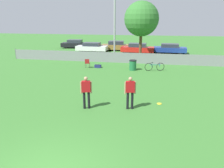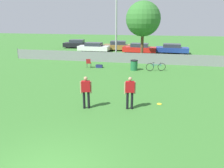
{
  "view_description": "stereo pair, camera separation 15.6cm",
  "coord_description": "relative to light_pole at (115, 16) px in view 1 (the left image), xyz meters",
  "views": [
    {
      "loc": [
        2.95,
        -4.79,
        4.49
      ],
      "look_at": [
        0.67,
        6.53,
        1.05
      ],
      "focal_mm": 35.0,
      "sensor_mm": 36.0,
      "label": 1
    },
    {
      "loc": [
        3.11,
        -4.76,
        4.49
      ],
      "look_at": [
        0.67,
        6.53,
        1.05
      ],
      "focal_mm": 35.0,
      "sensor_mm": 36.0,
      "label": 2
    }
  ],
  "objects": [
    {
      "name": "parked_car_blue",
      "position": [
        6.5,
        6.02,
        -4.17
      ],
      "size": [
        4.44,
        2.01,
        1.3
      ],
      "rotation": [
        0.0,
        0.0,
        -0.04
      ],
      "color": "black",
      "rests_on": "ground_plane"
    },
    {
      "name": "parked_car_dark",
      "position": [
        -8.19,
        8.94,
        -4.17
      ],
      "size": [
        4.39,
        2.25,
        1.33
      ],
      "rotation": [
        0.0,
        0.0,
        0.11
      ],
      "color": "black",
      "rests_on": "ground_plane"
    },
    {
      "name": "player_thrower_red",
      "position": [
        1.3,
        -14.59,
        -3.81
      ],
      "size": [
        0.57,
        0.34,
        1.72
      ],
      "rotation": [
        0.0,
        0.0,
        0.3
      ],
      "color": "black",
      "rests_on": "ground_plane"
    },
    {
      "name": "trash_bin",
      "position": [
        2.69,
        -5.2,
        -4.34
      ],
      "size": [
        0.67,
        0.67,
        0.94
      ],
      "color": "#1E6638",
      "rests_on": "ground_plane"
    },
    {
      "name": "fence_backline",
      "position": [
        1.73,
        -1.93,
        -4.26
      ],
      "size": [
        26.41,
        0.07,
        1.21
      ],
      "color": "gray",
      "rests_on": "ground_plane"
    },
    {
      "name": "light_pole",
      "position": [
        0.0,
        0.0,
        0.0
      ],
      "size": [
        0.9,
        0.36,
        8.12
      ],
      "color": "#9E9EA3",
      "rests_on": "ground_plane"
    },
    {
      "name": "gear_bag_sideline",
      "position": [
        -0.72,
        -4.79,
        -4.68
      ],
      "size": [
        0.62,
        0.34,
        0.3
      ],
      "color": "navy",
      "rests_on": "ground_plane"
    },
    {
      "name": "parked_car_white",
      "position": [
        -4.27,
        5.28,
        -4.16
      ],
      "size": [
        4.37,
        1.84,
        1.3
      ],
      "rotation": [
        0.0,
        0.0,
        0.0
      ],
      "color": "black",
      "rests_on": "ground_plane"
    },
    {
      "name": "bicycle_sideline",
      "position": [
        4.64,
        -5.05,
        -4.44
      ],
      "size": [
        1.74,
        0.58,
        0.77
      ],
      "rotation": [
        0.0,
        0.0,
        0.26
      ],
      "color": "black",
      "rests_on": "ground_plane"
    },
    {
      "name": "folding_chair_sideline",
      "position": [
        -1.67,
        -5.07,
        -4.31
      ],
      "size": [
        0.46,
        0.46,
        0.87
      ],
      "rotation": [
        0.0,
        0.0,
        3.25
      ],
      "color": "#333338",
      "rests_on": "ground_plane"
    },
    {
      "name": "tree_near_pole",
      "position": [
        2.95,
        -0.02,
        -0.31
      ],
      "size": [
        3.74,
        3.74,
        6.39
      ],
      "color": "brown",
      "rests_on": "ground_plane"
    },
    {
      "name": "parked_car_tan",
      "position": [
        -1.14,
        7.38,
        -4.13
      ],
      "size": [
        4.45,
        2.25,
        1.4
      ],
      "rotation": [
        0.0,
        0.0,
        0.1
      ],
      "color": "black",
      "rests_on": "ground_plane"
    },
    {
      "name": "parked_car_red",
      "position": [
        2.2,
        5.38,
        -4.16
      ],
      "size": [
        4.54,
        1.94,
        1.34
      ],
      "rotation": [
        0.0,
        0.0,
        -0.04
      ],
      "color": "black",
      "rests_on": "ground_plane"
    },
    {
      "name": "player_defender_red",
      "position": [
        3.51,
        -14.21,
        -3.81
      ],
      "size": [
        0.57,
        0.32,
        1.72
      ],
      "rotation": [
        0.0,
        0.0,
        0.24
      ],
      "color": "black",
      "rests_on": "ground_plane"
    },
    {
      "name": "frisbee_disc",
      "position": [
        5.03,
        -13.2,
        -4.8
      ],
      "size": [
        0.26,
        0.26,
        0.03
      ],
      "color": "yellow",
      "rests_on": "ground_plane"
    }
  ]
}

